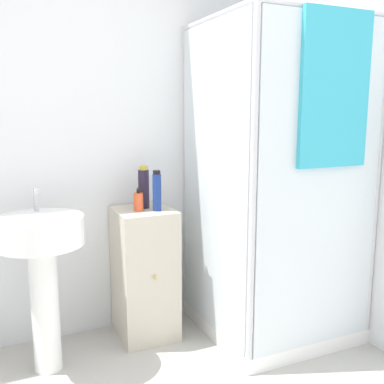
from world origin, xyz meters
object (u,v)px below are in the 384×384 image
shampoo_bottle_blue (157,191)px  sink (42,258)px  soap_dispenser (138,201)px  shampoo_bottle_tall_black (144,188)px

shampoo_bottle_blue → sink: bearing=-173.3°
soap_dispenser → shampoo_bottle_tall_black: size_ratio=0.54×
sink → shampoo_bottle_blue: size_ratio=4.07×
shampoo_bottle_tall_black → shampoo_bottle_blue: 0.12m
soap_dispenser → shampoo_bottle_blue: size_ratio=0.58×
soap_dispenser → shampoo_bottle_blue: bearing=-23.8°
sink → shampoo_bottle_blue: (0.68, 0.08, 0.29)m
sink → shampoo_bottle_blue: shampoo_bottle_blue is taller
soap_dispenser → sink: bearing=-167.8°
shampoo_bottle_tall_black → shampoo_bottle_blue: bearing=-66.3°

